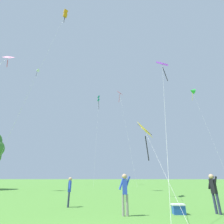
% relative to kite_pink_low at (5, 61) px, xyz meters
% --- Properties ---
extents(kite_pink_low, '(1.77, 11.04, 20.63)m').
position_rel_kite_pink_low_xyz_m(kite_pink_low, '(0.00, 0.00, 0.00)').
color(kite_pink_low, pink).
rests_on(kite_pink_low, ground_plane).
extents(kite_yellow_diamond, '(1.52, 11.31, 7.12)m').
position_rel_kite_pink_low_xyz_m(kite_yellow_diamond, '(20.56, -4.52, -13.40)').
color(kite_yellow_diamond, yellow).
rests_on(kite_yellow_diamond, ground_plane).
extents(kite_orange_box, '(4.05, 4.58, 29.89)m').
position_rel_kite_pink_low_xyz_m(kite_orange_box, '(8.62, -0.18, 9.82)').
color(kite_orange_box, orange).
rests_on(kite_orange_box, ground_plane).
extents(kite_purple_streamer, '(4.03, 9.20, 12.85)m').
position_rel_kite_pink_low_xyz_m(kite_purple_streamer, '(22.17, -7.60, -7.46)').
color(kite_purple_streamer, purple).
rests_on(kite_purple_streamer, ground_plane).
extents(kite_red_high, '(3.25, 9.59, 23.94)m').
position_rel_kite_pink_low_xyz_m(kite_red_high, '(18.66, 19.11, 2.95)').
color(kite_red_high, red).
rests_on(kite_red_high, ground_plane).
extents(kite_green_small, '(1.68, 8.63, 21.90)m').
position_rel_kite_pink_low_xyz_m(kite_green_small, '(36.03, 14.92, 2.18)').
color(kite_green_small, green).
rests_on(kite_green_small, ground_plane).
extents(kite_white_distant, '(2.30, 6.65, 30.33)m').
position_rel_kite_pink_low_xyz_m(kite_white_distant, '(-4.58, 17.37, 10.70)').
color(kite_white_distant, white).
rests_on(kite_white_distant, ground_plane).
extents(kite_teal_box, '(1.03, 9.41, 23.73)m').
position_rel_kite_pink_low_xyz_m(kite_teal_box, '(12.53, 21.81, 3.66)').
color(kite_teal_box, teal).
rests_on(kite_teal_box, ground_plane).
extents(person_in_red_shirt, '(0.24, 0.53, 1.64)m').
position_rel_kite_pink_low_xyz_m(person_in_red_shirt, '(14.72, -10.06, -17.99)').
color(person_in_red_shirt, '#2D3351').
rests_on(person_in_red_shirt, ground_plane).
extents(person_foreground_watcher, '(0.36, 0.54, 1.79)m').
position_rel_kite_pink_low_xyz_m(person_foreground_watcher, '(22.42, -11.86, -17.90)').
color(person_foreground_watcher, '#2D3351').
rests_on(person_foreground_watcher, ground_plane).
extents(person_near_tree, '(0.57, 0.24, 1.79)m').
position_rel_kite_pink_low_xyz_m(person_near_tree, '(17.98, -12.38, -17.90)').
color(person_near_tree, gray).
rests_on(person_near_tree, ground_plane).
extents(picnic_cooler, '(0.60, 0.40, 0.44)m').
position_rel_kite_pink_low_xyz_m(picnic_cooler, '(20.54, -11.92, -18.75)').
color(picnic_cooler, '#2351B2').
rests_on(picnic_cooler, ground_plane).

